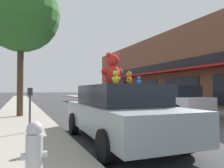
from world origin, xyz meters
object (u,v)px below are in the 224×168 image
at_px(teddy_bear_blue, 139,81).
at_px(parked_car_far_right, 129,97).
at_px(teddy_bear_orange, 129,78).
at_px(street_tree, 21,14).
at_px(teddy_bear_yellow, 116,78).
at_px(fire_hydrant, 34,151).
at_px(plush_art_car, 119,112).
at_px(parked_car_far_center, 174,99).
at_px(parking_meter, 30,104).
at_px(teddy_bear_black, 126,82).
at_px(teddy_bear_pink, 108,80).
at_px(teddy_bear_giant, 113,70).

height_order(teddy_bear_blue, parked_car_far_right, teddy_bear_blue).
height_order(teddy_bear_orange, street_tree, street_tree).
distance_m(teddy_bear_blue, street_tree, 7.59).
bearing_deg(teddy_bear_yellow, street_tree, -15.29).
distance_m(parked_car_far_right, fire_hydrant, 15.09).
relative_size(plush_art_car, parked_car_far_center, 1.09).
bearing_deg(parked_car_far_center, plush_art_car, -139.23).
distance_m(teddy_bear_blue, parked_car_far_center, 7.66).
xyz_separation_m(plush_art_car, parking_meter, (-2.15, 1.48, 0.18)).
relative_size(teddy_bear_blue, fire_hydrant, 0.28).
height_order(teddy_bear_orange, fire_hydrant, teddy_bear_orange).
relative_size(parked_car_far_center, parked_car_far_right, 1.07).
bearing_deg(teddy_bear_yellow, teddy_bear_black, -68.00).
bearing_deg(teddy_bear_orange, teddy_bear_yellow, -122.64).
relative_size(teddy_bear_pink, teddy_bear_blue, 1.63).
bearing_deg(teddy_bear_pink, parking_meter, -24.32).
bearing_deg(teddy_bear_giant, teddy_bear_pink, -87.70).
distance_m(parked_car_far_center, fire_hydrant, 10.77).
bearing_deg(teddy_bear_black, street_tree, -76.86).
relative_size(plush_art_car, teddy_bear_blue, 21.98).
bearing_deg(parked_car_far_center, teddy_bear_black, -140.94).
bearing_deg(teddy_bear_pink, teddy_bear_orange, 83.94).
relative_size(teddy_bear_orange, teddy_bear_blue, 1.35).
bearing_deg(teddy_bear_blue, street_tree, -64.37).
height_order(plush_art_car, teddy_bear_giant, teddy_bear_giant).
bearing_deg(parking_meter, teddy_bear_black, -14.14).
height_order(parked_car_far_right, parking_meter, parked_car_far_right).
xyz_separation_m(plush_art_car, teddy_bear_black, (0.60, 0.78, 0.84)).
distance_m(teddy_bear_orange, parked_car_far_right, 12.96).
bearing_deg(parking_meter, fire_hydrant, -91.42).
bearing_deg(teddy_bear_orange, parked_car_far_right, 177.42).
height_order(parked_car_far_center, parking_meter, parked_car_far_center).
bearing_deg(street_tree, teddy_bear_yellow, -72.23).
distance_m(plush_art_car, teddy_bear_black, 1.29).
bearing_deg(plush_art_car, teddy_bear_giant, 96.25).
relative_size(teddy_bear_pink, teddy_bear_yellow, 1.09).
relative_size(plush_art_car, teddy_bear_yellow, 14.64).
bearing_deg(parking_meter, teddy_bear_blue, -36.20).
height_order(teddy_bear_giant, teddy_bear_yellow, teddy_bear_giant).
xyz_separation_m(teddy_bear_black, fire_hydrant, (-2.85, -2.96, -1.07)).
height_order(teddy_bear_black, fire_hydrant, teddy_bear_black).
bearing_deg(teddy_bear_pink, parked_car_far_right, -122.48).
xyz_separation_m(plush_art_car, parked_car_far_center, (5.79, 4.99, 0.05)).
relative_size(teddy_bear_blue, parking_meter, 0.17).
bearing_deg(plush_art_car, teddy_bear_orange, -98.33).
relative_size(teddy_bear_black, parking_meter, 0.21).
bearing_deg(fire_hydrant, plush_art_car, 44.09).
height_order(fire_hydrant, parking_meter, parking_meter).
distance_m(teddy_bear_pink, teddy_bear_blue, 1.09).
bearing_deg(plush_art_car, parking_meter, 147.42).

